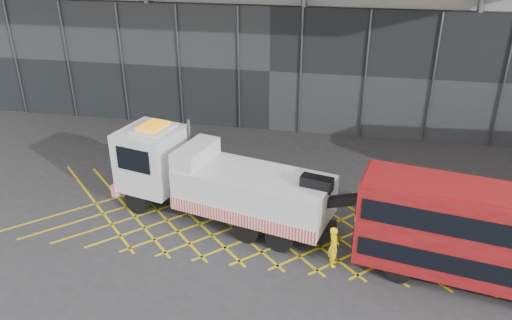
# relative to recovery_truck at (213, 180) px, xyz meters

# --- Properties ---
(ground_plane) EXTENTS (120.00, 120.00, 0.00)m
(ground_plane) POSITION_rel_recovery_truck_xyz_m (-1.29, 0.03, -1.95)
(ground_plane) COLOR #2B2A2D
(road_markings) EXTENTS (23.16, 7.16, 0.01)m
(road_markings) POSITION_rel_recovery_truck_xyz_m (1.91, 0.03, -1.95)
(road_markings) COLOR gold
(road_markings) RESTS_ON ground_plane
(recovery_truck) EXTENTS (12.13, 5.33, 4.23)m
(recovery_truck) POSITION_rel_recovery_truck_xyz_m (0.00, 0.00, 0.00)
(recovery_truck) COLOR black
(recovery_truck) RESTS_ON ground_plane
(bus_towed) EXTENTS (10.19, 4.15, 4.05)m
(bus_towed) POSITION_rel_recovery_truck_xyz_m (11.46, -2.87, 0.29)
(bus_towed) COLOR maroon
(bus_towed) RESTS_ON ground_plane
(worker) EXTENTS (0.55, 0.72, 1.77)m
(worker) POSITION_rel_recovery_truck_xyz_m (5.68, -2.65, -1.07)
(worker) COLOR yellow
(worker) RESTS_ON ground_plane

